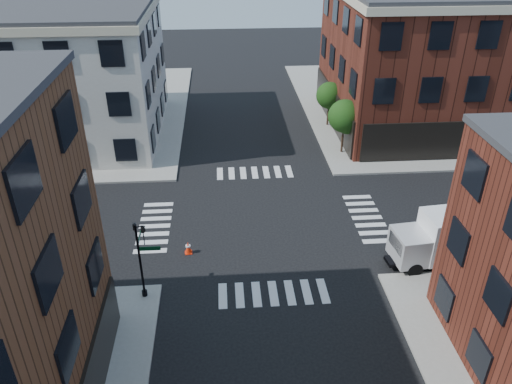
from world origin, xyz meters
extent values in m
plane|color=black|center=(0.00, 0.00, 0.00)|extent=(120.00, 120.00, 0.00)
cube|color=gray|center=(21.00, 21.00, 0.07)|extent=(30.00, 30.00, 0.15)
cube|color=gray|center=(-21.00, 21.00, 0.07)|extent=(30.00, 30.00, 0.15)
cube|color=#411910|center=(20.50, 16.00, 6.00)|extent=(25.00, 16.00, 12.00)
cube|color=#B9B4A9|center=(-19.00, 16.00, 5.50)|extent=(22.00, 16.00, 11.00)
cylinder|color=black|center=(7.50, 10.00, 0.89)|extent=(0.18, 0.18, 1.47)
cylinder|color=black|center=(7.50, 10.00, 1.62)|extent=(0.12, 0.12, 1.47)
sphere|color=black|center=(7.50, 10.00, 3.30)|extent=(2.69, 2.69, 2.69)
sphere|color=black|center=(7.75, 9.90, 2.75)|extent=(1.85, 1.85, 1.85)
cylinder|color=black|center=(7.50, 16.00, 0.81)|extent=(0.18, 0.18, 1.33)
cylinder|color=black|center=(7.50, 16.00, 1.48)|extent=(0.12, 0.12, 1.33)
sphere|color=black|center=(7.50, 16.00, 3.00)|extent=(2.43, 2.43, 2.43)
sphere|color=black|center=(7.75, 15.90, 2.51)|extent=(1.67, 1.67, 1.67)
cylinder|color=black|center=(-6.80, -6.80, 2.30)|extent=(0.12, 0.12, 4.60)
cylinder|color=black|center=(-6.80, -6.80, 0.30)|extent=(0.28, 0.28, 0.30)
cube|color=#053819|center=(-6.25, -6.80, 3.15)|extent=(1.10, 0.03, 0.22)
cube|color=#053819|center=(-6.80, -6.25, 3.40)|extent=(0.03, 1.10, 0.22)
imported|color=black|center=(-6.45, -6.70, 3.90)|extent=(0.22, 0.18, 1.10)
imported|color=black|center=(-6.90, -6.45, 3.90)|extent=(0.18, 0.22, 1.10)
cube|color=white|center=(11.23, -4.84, 1.86)|extent=(5.33, 2.72, 2.74)
cube|color=maroon|center=(11.34, -5.96, 1.86)|extent=(1.94, 0.24, 0.62)
cube|color=maroon|center=(11.11, -3.73, 1.86)|extent=(1.94, 0.24, 0.62)
cube|color=silver|center=(7.89, -5.19, 1.37)|extent=(1.98, 2.29, 1.77)
cube|color=black|center=(7.05, -5.27, 1.68)|extent=(0.26, 1.68, 0.80)
cube|color=black|center=(10.17, -4.95, 0.44)|extent=(7.13, 1.60, 0.22)
cylinder|color=black|center=(7.98, -6.11, 0.44)|extent=(0.91, 0.40, 0.88)
cylinder|color=black|center=(7.79, -4.26, 0.44)|extent=(0.91, 0.40, 0.88)
cylinder|color=black|center=(11.15, -5.78, 0.44)|extent=(0.91, 0.40, 0.88)
cylinder|color=black|center=(10.96, -3.94, 0.44)|extent=(0.91, 0.40, 0.88)
cylinder|color=black|center=(13.26, -5.57, 0.44)|extent=(0.91, 0.40, 0.88)
cylinder|color=black|center=(13.07, -3.72, 0.44)|extent=(0.91, 0.40, 0.88)
cube|color=#FF2C0B|center=(-4.68, -3.04, 0.02)|extent=(0.46, 0.46, 0.04)
cone|color=#FF2C0B|center=(-4.68, -3.04, 0.39)|extent=(0.44, 0.44, 0.79)
cylinder|color=white|center=(-4.68, -3.04, 0.51)|extent=(0.30, 0.30, 0.09)
camera|label=1|loc=(-2.42, -27.32, 17.97)|focal=35.00mm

